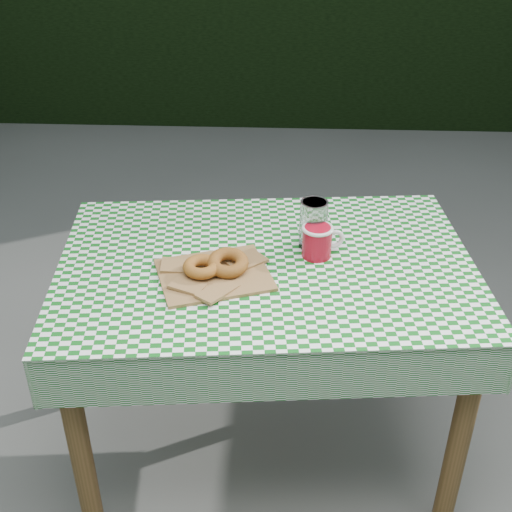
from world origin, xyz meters
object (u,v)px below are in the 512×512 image
Objects in this scene: drinking_glass at (313,224)px; coffee_mug at (317,241)px; table at (265,365)px; paper_bag at (214,274)px.

coffee_mug is at bearing -79.70° from drinking_glass.
drinking_glass reaches higher than coffee_mug.
table is 7.94× the size of drinking_glass.
table is 0.45m from coffee_mug.
drinking_glass is (0.27, 0.18, 0.06)m from paper_bag.
drinking_glass reaches higher than paper_bag.
table is 0.42m from paper_bag.
table is at bearing 28.83° from paper_bag.
drinking_glass is (0.13, 0.10, 0.45)m from table.
table is 0.48m from drinking_glass.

